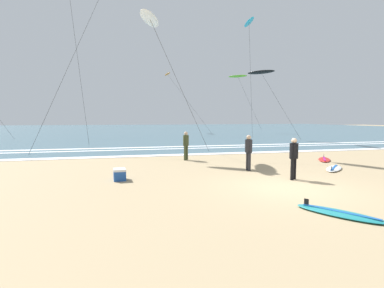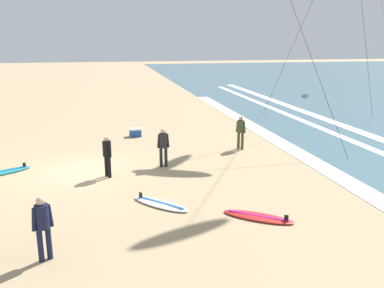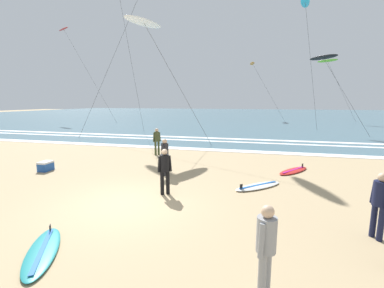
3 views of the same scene
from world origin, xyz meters
TOP-DOWN VIEW (x-y plane):
  - ground_plane at (0.00, 0.00)m, footprint 160.00×160.00m
  - ocean_surface at (0.00, 54.26)m, footprint 140.00×90.00m
  - wave_foam_shoreline at (1.88, 9.66)m, footprint 43.04×0.94m
  - wave_foam_mid_break at (-1.42, 13.38)m, footprint 51.43×0.53m
  - wave_foam_outer_break at (-1.27, 15.05)m, footprint 55.17×0.75m
  - surfer_mid_group at (0.88, 1.10)m, footprint 0.47×0.35m
  - surfer_background_far at (0.05, 3.34)m, footprint 0.32×0.51m
  - surfer_right_near at (-1.92, 7.29)m, footprint 0.42×0.42m
  - surfboard_right_spare at (-0.42, -2.89)m, footprint 1.63×2.10m
  - surfboard_foreground_flat at (5.57, 5.33)m, footprint 1.71×2.05m
  - surfboard_left_pile at (4.01, 2.67)m, footprint 1.93×1.88m
  - kite_cyan_low_near at (7.57, 19.95)m, footprint 3.46×6.06m
  - kite_orange_high_left at (2.48, 40.02)m, footprint 5.70×9.34m
  - kite_white_mid_center at (-3.58, 9.57)m, footprint 5.24×3.43m
  - kite_black_distant_high at (9.70, 21.32)m, footprint 5.37×3.21m
  - kite_lime_distant_low at (13.51, 36.97)m, footprint 6.11×2.76m
  - cooler_box at (-5.57, 2.62)m, footprint 0.48×0.64m

SIDE VIEW (x-z plane):
  - ground_plane at x=0.00m, z-range 0.00..0.00m
  - ocean_surface at x=0.00m, z-range 0.00..0.01m
  - wave_foam_shoreline at x=1.88m, z-range 0.01..0.02m
  - wave_foam_mid_break at x=-1.42m, z-range 0.01..0.02m
  - wave_foam_outer_break at x=-1.27m, z-range 0.01..0.02m
  - surfboard_right_spare at x=-0.42m, z-range -0.08..0.17m
  - surfboard_foreground_flat at x=5.57m, z-range -0.08..0.17m
  - surfboard_left_pile at x=4.01m, z-range -0.08..0.17m
  - cooler_box at x=-5.57m, z-range 0.00..0.44m
  - surfer_mid_group at x=0.88m, z-range 0.16..1.76m
  - surfer_background_far at x=0.05m, z-range 0.16..1.76m
  - surfer_right_near at x=-1.92m, z-range 0.16..1.76m
  - kite_black_distant_high at x=9.70m, z-range 3.54..11.11m
  - kite_white_mid_center at x=-3.58m, z-range 3.99..12.48m
  - kite_lime_distant_low at x=13.51m, z-range 4.42..13.78m
  - kite_orange_high_left at x=2.48m, z-range 4.60..14.37m
  - kite_cyan_low_near at x=7.57m, z-range 5.85..18.13m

